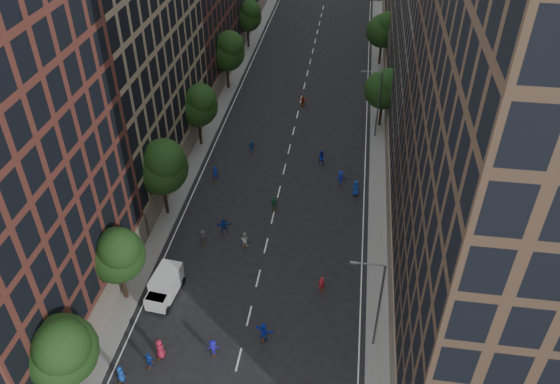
# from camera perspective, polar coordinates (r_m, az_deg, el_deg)

# --- Properties ---
(ground) EXTENTS (240.00, 240.00, 0.00)m
(ground) POSITION_cam_1_polar(r_m,az_deg,el_deg) (68.20, 0.91, 4.29)
(ground) COLOR black
(ground) RESTS_ON ground
(sidewalk_left) EXTENTS (4.00, 105.00, 0.15)m
(sidewalk_left) POSITION_cam_1_polar(r_m,az_deg,el_deg) (76.61, -7.37, 7.99)
(sidewalk_left) COLOR slate
(sidewalk_left) RESTS_ON ground
(sidewalk_right) EXTENTS (4.00, 105.00, 0.15)m
(sidewalk_right) POSITION_cam_1_polar(r_m,az_deg,el_deg) (74.37, 10.95, 6.64)
(sidewalk_right) COLOR slate
(sidewalk_right) RESTS_ON ground
(bldg_left_b) EXTENTS (14.00, 26.00, 34.00)m
(bldg_left_b) POSITION_cam_1_polar(r_m,az_deg,el_deg) (61.41, -18.23, 16.37)
(bldg_left_b) COLOR #998564
(bldg_left_b) RESTS_ON ground
(bldg_right_a) EXTENTS (14.00, 30.00, 36.00)m
(bldg_right_a) POSITION_cam_1_polar(r_m,az_deg,el_deg) (38.97, 24.89, 4.34)
(bldg_right_a) COLOR #483526
(bldg_right_a) RESTS_ON ground
(bldg_right_b) EXTENTS (14.00, 28.00, 33.00)m
(bldg_right_b) POSITION_cam_1_polar(r_m,az_deg,el_deg) (65.35, 19.10, 16.93)
(bldg_right_b) COLOR #5E594E
(bldg_right_b) RESTS_ON ground
(tree_left_0) EXTENTS (5.20, 5.20, 8.83)m
(tree_left_0) POSITION_cam_1_polar(r_m,az_deg,el_deg) (41.40, -21.93, -15.06)
(tree_left_0) COLOR black
(tree_left_0) RESTS_ON ground
(tree_left_1) EXTENTS (4.80, 4.80, 8.21)m
(tree_left_1) POSITION_cam_1_polar(r_m,az_deg,el_deg) (47.50, -16.65, -6.18)
(tree_left_1) COLOR black
(tree_left_1) RESTS_ON ground
(tree_left_2) EXTENTS (5.60, 5.60, 9.45)m
(tree_left_2) POSITION_cam_1_polar(r_m,az_deg,el_deg) (55.55, -12.28, 2.75)
(tree_left_2) COLOR black
(tree_left_2) RESTS_ON ground
(tree_left_3) EXTENTS (5.00, 5.00, 8.58)m
(tree_left_3) POSITION_cam_1_polar(r_m,az_deg,el_deg) (67.20, -8.53, 9.07)
(tree_left_3) COLOR black
(tree_left_3) RESTS_ON ground
(tree_left_4) EXTENTS (5.40, 5.40, 9.08)m
(tree_left_4) POSITION_cam_1_polar(r_m,az_deg,el_deg) (81.05, -5.53, 14.54)
(tree_left_4) COLOR black
(tree_left_4) RESTS_ON ground
(tree_left_5) EXTENTS (4.80, 4.80, 8.33)m
(tree_left_5) POSITION_cam_1_polar(r_m,az_deg,el_deg) (95.83, -3.34, 17.97)
(tree_left_5) COLOR black
(tree_left_5) RESTS_ON ground
(tree_right_a) EXTENTS (5.00, 5.00, 8.39)m
(tree_right_a) POSITION_cam_1_polar(r_m,az_deg,el_deg) (72.06, 10.96, 10.64)
(tree_right_a) COLOR black
(tree_right_a) RESTS_ON ground
(tree_right_b) EXTENTS (5.20, 5.20, 8.83)m
(tree_right_b) POSITION_cam_1_polar(r_m,az_deg,el_deg) (90.35, 10.84, 16.38)
(tree_right_b) COLOR black
(tree_right_b) RESTS_ON ground
(streetlamp_near) EXTENTS (2.64, 0.22, 9.06)m
(streetlamp_near) POSITION_cam_1_polar(r_m,az_deg,el_deg) (43.05, 10.07, -11.18)
(streetlamp_near) COLOR #595B60
(streetlamp_near) RESTS_ON ground
(streetlamp_far) EXTENTS (2.64, 0.22, 9.06)m
(streetlamp_far) POSITION_cam_1_polar(r_m,az_deg,el_deg) (69.66, 10.10, 9.35)
(streetlamp_far) COLOR #595B60
(streetlamp_far) RESTS_ON ground
(cargo_van) EXTENTS (2.52, 4.62, 2.37)m
(cargo_van) POSITION_cam_1_polar(r_m,az_deg,el_deg) (49.93, -11.96, -9.56)
(cargo_van) COLOR silver
(cargo_van) RESTS_ON ground
(skater_0) EXTENTS (0.88, 0.71, 1.56)m
(skater_0) POSITION_cam_1_polar(r_m,az_deg,el_deg) (45.44, -16.32, -17.80)
(skater_0) COLOR #133C9F
(skater_0) RESTS_ON ground
(skater_3) EXTENTS (1.08, 0.78, 1.52)m
(skater_3) POSITION_cam_1_polar(r_m,az_deg,el_deg) (45.55, -7.00, -15.84)
(skater_3) COLOR #1C15AE
(skater_3) RESTS_ON ground
(skater_4) EXTENTS (0.91, 0.44, 1.51)m
(skater_4) POSITION_cam_1_polar(r_m,az_deg,el_deg) (45.70, -13.50, -16.70)
(skater_4) COLOR #143AA7
(skater_4) RESTS_ON ground
(skater_5) EXTENTS (1.76, 1.01, 1.81)m
(skater_5) POSITION_cam_1_polar(r_m,az_deg,el_deg) (46.03, -1.71, -14.40)
(skater_5) COLOR #1632B8
(skater_5) RESTS_ON ground
(skater_6) EXTENTS (1.07, 0.89, 1.88)m
(skater_6) POSITION_cam_1_polar(r_m,az_deg,el_deg) (45.92, -12.43, -15.74)
(skater_6) COLOR #A71B35
(skater_6) RESTS_ON ground
(skater_7) EXTENTS (0.69, 0.59, 1.61)m
(skater_7) POSITION_cam_1_polar(r_m,az_deg,el_deg) (49.76, 4.36, -9.57)
(skater_7) COLOR #AD1C29
(skater_7) RESTS_ON ground
(skater_8) EXTENTS (0.85, 0.70, 1.60)m
(skater_8) POSITION_cam_1_polar(r_m,az_deg,el_deg) (53.98, -3.72, -5.00)
(skater_8) COLOR silver
(skater_8) RESTS_ON ground
(skater_9) EXTENTS (1.04, 0.68, 1.51)m
(skater_9) POSITION_cam_1_polar(r_m,az_deg,el_deg) (54.80, -8.03, -4.66)
(skater_9) COLOR #39393D
(skater_9) RESTS_ON ground
(skater_10) EXTENTS (1.07, 0.69, 1.69)m
(skater_10) POSITION_cam_1_polar(r_m,az_deg,el_deg) (58.26, -0.62, -1.18)
(skater_10) COLOR #1D6036
(skater_10) RESTS_ON ground
(skater_11) EXTENTS (1.58, 0.88, 1.63)m
(skater_11) POSITION_cam_1_polar(r_m,az_deg,el_deg) (55.71, -5.88, -3.56)
(skater_11) COLOR #1540AB
(skater_11) RESTS_ON ground
(skater_12) EXTENTS (0.94, 0.65, 1.85)m
(skater_12) POSITION_cam_1_polar(r_m,az_deg,el_deg) (60.81, 7.92, 0.38)
(skater_12) COLOR navy
(skater_12) RESTS_ON ground
(skater_13) EXTENTS (0.78, 0.65, 1.84)m
(skater_13) POSITION_cam_1_polar(r_m,az_deg,el_deg) (63.01, -6.78, 1.94)
(skater_13) COLOR #132C9D
(skater_13) RESTS_ON ground
(skater_14) EXTENTS (1.02, 0.86, 1.86)m
(skater_14) POSITION_cam_1_polar(r_m,az_deg,el_deg) (65.44, 4.33, 3.59)
(skater_14) COLOR #1426A9
(skater_14) RESTS_ON ground
(skater_15) EXTENTS (1.26, 0.91, 1.75)m
(skater_15) POSITION_cam_1_polar(r_m,az_deg,el_deg) (62.28, 6.34, 1.45)
(skater_15) COLOR #1327A2
(skater_15) RESTS_ON ground
(skater_16) EXTENTS (1.09, 0.71, 1.72)m
(skater_16) POSITION_cam_1_polar(r_m,az_deg,el_deg) (67.47, -2.99, 4.71)
(skater_16) COLOR #13479E
(skater_16) RESTS_ON ground
(skater_17) EXTENTS (1.43, 0.48, 1.54)m
(skater_17) POSITION_cam_1_polar(r_m,az_deg,el_deg) (78.10, 2.40, 9.45)
(skater_17) COLOR #A1351A
(skater_17) RESTS_ON ground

